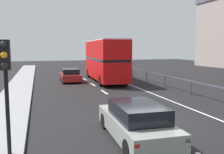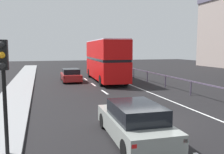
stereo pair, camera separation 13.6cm
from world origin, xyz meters
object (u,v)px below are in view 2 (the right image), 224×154
Objects in this scene: double_decker_bus_red at (105,59)px; hatchback_car_near at (134,122)px; traffic_signal_pole at (3,69)px; sedan_car_ahead at (71,75)px.

double_decker_bus_red is 16.94m from hatchback_car_near.
double_decker_bus_red reaches higher than hatchback_car_near.
traffic_signal_pole is 0.88× the size of sedan_car_ahead.
double_decker_bus_red is 2.56× the size of sedan_car_ahead.
double_decker_bus_red is at bearing 65.82° from traffic_signal_pole.
double_decker_bus_red is at bearing -7.89° from sedan_car_ahead.
hatchback_car_near is 1.14× the size of sedan_car_ahead.
hatchback_car_near is 17.08m from sedan_car_ahead.
traffic_signal_pole reaches higher than sedan_car_ahead.
traffic_signal_pole is at bearing -102.42° from sedan_car_ahead.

